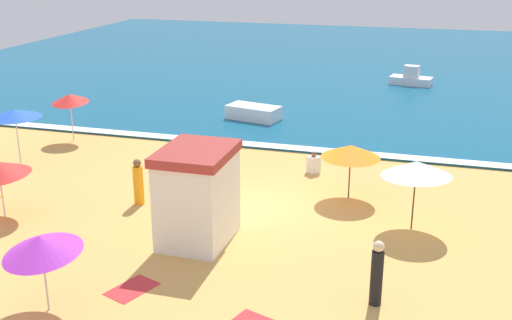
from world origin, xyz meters
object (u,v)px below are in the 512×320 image
lifeguard_cabana (197,195)px  small_boat_1 (411,78)px  beach_umbrella_4 (70,98)px  beachgoer_0 (138,183)px  beachgoer_2 (377,273)px  beach_umbrella_6 (41,244)px  beach_umbrella_8 (416,169)px  beach_umbrella_2 (351,151)px  beach_umbrella_5 (15,114)px  beachgoer_5 (314,164)px  small_boat_0 (254,112)px

lifeguard_cabana → small_boat_1: lifeguard_cabana is taller
beach_umbrella_4 → beachgoer_0: 8.50m
lifeguard_cabana → beachgoer_2: lifeguard_cabana is taller
beach_umbrella_6 → beach_umbrella_8: 10.84m
beach_umbrella_4 → beach_umbrella_6: size_ratio=0.88×
beach_umbrella_2 → small_boat_1: size_ratio=1.07×
beach_umbrella_4 → small_boat_1: 21.33m
lifeguard_cabana → small_boat_1: 24.51m
beach_umbrella_5 → beach_umbrella_2: bearing=-0.6°
small_boat_1 → beach_umbrella_5: bearing=-126.7°
lifeguard_cabana → beachgoer_5: lifeguard_cabana is taller
beach_umbrella_8 → small_boat_0: beach_umbrella_8 is taller
beach_umbrella_8 → small_boat_1: beach_umbrella_8 is taller
beachgoer_5 → small_boat_0: beachgoer_5 is taller
lifeguard_cabana → beach_umbrella_4: (-9.02, 7.89, 0.49)m
beach_umbrella_6 → beachgoer_5: bearing=69.3°
beach_umbrella_4 → beachgoer_0: size_ratio=1.40×
beachgoer_0 → beachgoer_5: 6.90m
small_boat_0 → beach_umbrella_6: bearing=-89.7°
beachgoer_2 → small_boat_0: 17.28m
beachgoer_0 → beachgoer_2: size_ratio=0.94×
beach_umbrella_4 → beachgoer_2: beach_umbrella_4 is taller
beach_umbrella_5 → beachgoer_2: bearing=-24.5°
beach_umbrella_2 → small_boat_1: bearing=86.8°
lifeguard_cabana → beach_umbrella_4: bearing=138.8°
beach_umbrella_5 → beachgoer_5: beach_umbrella_5 is taller
beach_umbrella_8 → beach_umbrella_5: bearing=172.3°
beach_umbrella_4 → small_boat_0: beach_umbrella_4 is taller
lifeguard_cabana → beach_umbrella_5: lifeguard_cabana is taller
beach_umbrella_2 → beachgoer_0: beach_umbrella_2 is taller
small_boat_1 → beachgoer_5: bearing=-99.0°
beach_umbrella_6 → beachgoer_2: beach_umbrella_6 is taller
beach_umbrella_2 → beach_umbrella_6: (-5.92, -9.10, 0.03)m
beach_umbrella_5 → small_boat_0: bearing=50.1°
lifeguard_cabana → small_boat_0: 13.61m
beach_umbrella_8 → beachgoer_2: beach_umbrella_8 is taller
beachgoer_2 → small_boat_1: (-0.53, 26.11, -0.35)m
beach_umbrella_5 → beach_umbrella_6: bearing=-51.4°
small_boat_0 → beach_umbrella_5: bearing=-129.9°
beach_umbrella_4 → beachgoer_5: 11.33m
beach_umbrella_6 → small_boat_1: size_ratio=0.95×
beachgoer_2 → beachgoer_5: 9.43m
lifeguard_cabana → beachgoer_0: size_ratio=1.79×
beach_umbrella_8 → beachgoer_0: bearing=-176.6°
beachgoer_2 → small_boat_1: 26.12m
beach_umbrella_2 → beachgoer_0: (-6.75, -2.49, -0.94)m
beachgoer_0 → small_boat_0: (0.73, 11.32, -0.32)m
beach_umbrella_2 → small_boat_1: 19.52m
beachgoer_0 → beachgoer_5: bearing=42.5°
beach_umbrella_4 → beach_umbrella_8: beach_umbrella_8 is taller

